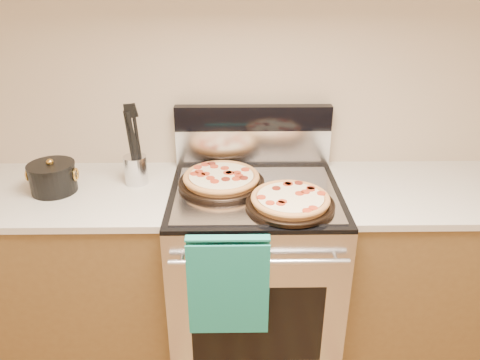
{
  "coord_description": "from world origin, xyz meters",
  "views": [
    {
      "loc": [
        -0.09,
        -0.21,
        1.86
      ],
      "look_at": [
        -0.07,
        1.55,
        1.02
      ],
      "focal_mm": 35.0,
      "sensor_mm": 36.0,
      "label": 1
    }
  ],
  "objects_px": {
    "range_body": "(254,277)",
    "pepperoni_pizza_front": "(290,201)",
    "pepperoni_pizza_back": "(221,179)",
    "saucepan": "(53,179)",
    "utensil_crock": "(136,170)"
  },
  "relations": [
    {
      "from": "pepperoni_pizza_back",
      "to": "saucepan",
      "type": "bearing_deg",
      "value": -178.16
    },
    {
      "from": "range_body",
      "to": "utensil_crock",
      "type": "xyz_separation_m",
      "value": [
        -0.55,
        0.11,
        0.53
      ]
    },
    {
      "from": "pepperoni_pizza_back",
      "to": "utensil_crock",
      "type": "xyz_separation_m",
      "value": [
        -0.4,
        0.06,
        0.02
      ]
    },
    {
      "from": "range_body",
      "to": "pepperoni_pizza_back",
      "type": "height_order",
      "value": "pepperoni_pizza_back"
    },
    {
      "from": "range_body",
      "to": "pepperoni_pizza_front",
      "type": "relative_size",
      "value": 2.46
    },
    {
      "from": "pepperoni_pizza_back",
      "to": "saucepan",
      "type": "distance_m",
      "value": 0.75
    },
    {
      "from": "utensil_crock",
      "to": "saucepan",
      "type": "bearing_deg",
      "value": -166.82
    },
    {
      "from": "range_body",
      "to": "saucepan",
      "type": "xyz_separation_m",
      "value": [
        -0.9,
        0.03,
        0.52
      ]
    },
    {
      "from": "utensil_crock",
      "to": "saucepan",
      "type": "distance_m",
      "value": 0.36
    },
    {
      "from": "range_body",
      "to": "pepperoni_pizza_back",
      "type": "distance_m",
      "value": 0.53
    },
    {
      "from": "pepperoni_pizza_front",
      "to": "saucepan",
      "type": "relative_size",
      "value": 1.84
    },
    {
      "from": "range_body",
      "to": "utensil_crock",
      "type": "height_order",
      "value": "utensil_crock"
    },
    {
      "from": "pepperoni_pizza_front",
      "to": "utensil_crock",
      "type": "height_order",
      "value": "utensil_crock"
    },
    {
      "from": "pepperoni_pizza_back",
      "to": "range_body",
      "type": "bearing_deg",
      "value": -19.32
    },
    {
      "from": "pepperoni_pizza_front",
      "to": "utensil_crock",
      "type": "relative_size",
      "value": 2.75
    }
  ]
}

